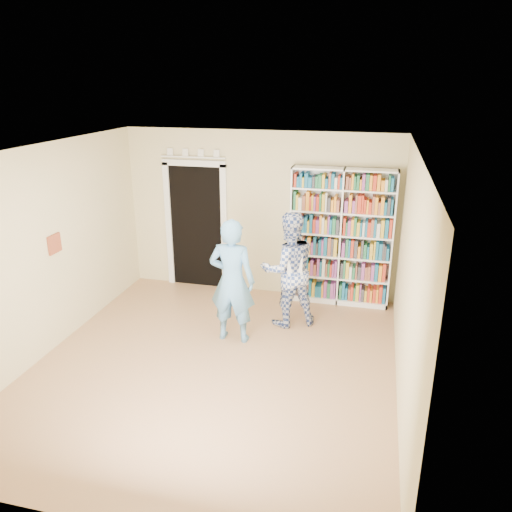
{
  "coord_description": "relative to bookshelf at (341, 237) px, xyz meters",
  "views": [
    {
      "loc": [
        1.83,
        -5.22,
        3.46
      ],
      "look_at": [
        0.33,
        0.9,
        1.2
      ],
      "focal_mm": 35.0,
      "sensor_mm": 36.0,
      "label": 1
    }
  ],
  "objects": [
    {
      "name": "ceiling",
      "position": [
        -1.35,
        -2.34,
        1.6
      ],
      "size": [
        5.0,
        5.0,
        0.0
      ],
      "primitive_type": "plane",
      "rotation": [
        3.14,
        0.0,
        0.0
      ],
      "color": "white",
      "rests_on": "wall_back"
    },
    {
      "name": "man_blue",
      "position": [
        -1.31,
        -1.6,
        -0.23
      ],
      "size": [
        0.64,
        0.43,
        1.74
      ],
      "primitive_type": "imported",
      "rotation": [
        0.0,
        0.0,
        3.12
      ],
      "color": "#5994C6",
      "rests_on": "floor"
    },
    {
      "name": "wall_back",
      "position": [
        -1.35,
        0.16,
        0.25
      ],
      "size": [
        4.5,
        0.0,
        4.5
      ],
      "primitive_type": "plane",
      "rotation": [
        1.57,
        0.0,
        0.0
      ],
      "color": "beige",
      "rests_on": "floor"
    },
    {
      "name": "wall_left",
      "position": [
        -3.6,
        -2.34,
        0.25
      ],
      "size": [
        0.0,
        5.0,
        5.0
      ],
      "primitive_type": "plane",
      "rotation": [
        1.57,
        0.0,
        1.57
      ],
      "color": "beige",
      "rests_on": "floor"
    },
    {
      "name": "doorway",
      "position": [
        -2.45,
        0.13,
        0.07
      ],
      "size": [
        1.1,
        0.08,
        2.43
      ],
      "color": "black",
      "rests_on": "floor"
    },
    {
      "name": "paper_sheet",
      "position": [
        -0.54,
        -1.14,
        -0.08
      ],
      "size": [
        0.2,
        0.09,
        0.3
      ],
      "primitive_type": "cube",
      "rotation": [
        0.0,
        0.0,
        0.41
      ],
      "color": "white",
      "rests_on": "man_plaid"
    },
    {
      "name": "bookshelf",
      "position": [
        0.0,
        0.0,
        0.0
      ],
      "size": [
        1.59,
        0.3,
        2.19
      ],
      "rotation": [
        0.0,
        0.0,
        -0.17
      ],
      "color": "white",
      "rests_on": "floor"
    },
    {
      "name": "floor",
      "position": [
        -1.35,
        -2.34,
        -1.1
      ],
      "size": [
        5.0,
        5.0,
        0.0
      ],
      "primitive_type": "plane",
      "color": "#AC7C53",
      "rests_on": "ground"
    },
    {
      "name": "wall_art",
      "position": [
        -3.58,
        -2.14,
        0.3
      ],
      "size": [
        0.03,
        0.25,
        0.25
      ],
      "primitive_type": "cube",
      "color": "brown",
      "rests_on": "wall_left"
    },
    {
      "name": "wall_right",
      "position": [
        0.9,
        -2.34,
        0.25
      ],
      "size": [
        0.0,
        5.0,
        5.0
      ],
      "primitive_type": "plane",
      "rotation": [
        1.57,
        0.0,
        -1.57
      ],
      "color": "beige",
      "rests_on": "floor"
    },
    {
      "name": "man_plaid",
      "position": [
        -0.66,
        -0.94,
        -0.25
      ],
      "size": [
        1.03,
        0.95,
        1.71
      ],
      "primitive_type": "imported",
      "rotation": [
        0.0,
        0.0,
        3.61
      ],
      "color": "navy",
      "rests_on": "floor"
    }
  ]
}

